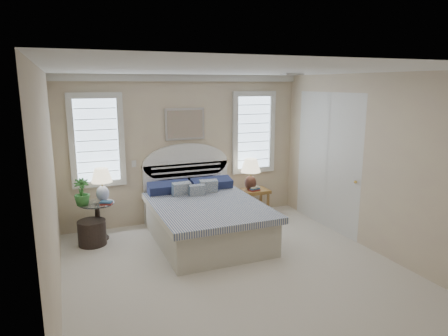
% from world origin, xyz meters
% --- Properties ---
extents(floor, '(4.50, 5.00, 0.01)m').
position_xyz_m(floor, '(0.00, 0.00, 0.00)').
color(floor, '#BDB3A2').
rests_on(floor, ground).
extents(ceiling, '(4.50, 5.00, 0.01)m').
position_xyz_m(ceiling, '(0.00, 0.00, 2.70)').
color(ceiling, silver).
rests_on(ceiling, wall_back).
extents(wall_back, '(4.50, 0.02, 2.70)m').
position_xyz_m(wall_back, '(0.00, 2.50, 1.35)').
color(wall_back, beige).
rests_on(wall_back, floor).
extents(wall_left, '(0.02, 5.00, 2.70)m').
position_xyz_m(wall_left, '(-2.25, 0.00, 1.35)').
color(wall_left, beige).
rests_on(wall_left, floor).
extents(wall_right, '(0.02, 5.00, 2.70)m').
position_xyz_m(wall_right, '(2.25, 0.00, 1.35)').
color(wall_right, beige).
rests_on(wall_right, floor).
extents(crown_molding, '(4.50, 0.08, 0.12)m').
position_xyz_m(crown_molding, '(0.00, 2.46, 2.64)').
color(crown_molding, silver).
rests_on(crown_molding, wall_back).
extents(hvac_vent, '(0.30, 0.20, 0.02)m').
position_xyz_m(hvac_vent, '(1.20, 0.80, 2.68)').
color(hvac_vent, '#B2B2B2').
rests_on(hvac_vent, ceiling).
extents(switch_plate, '(0.08, 0.01, 0.12)m').
position_xyz_m(switch_plate, '(-0.95, 2.48, 1.15)').
color(switch_plate, silver).
rests_on(switch_plate, wall_back).
extents(window_left, '(0.90, 0.06, 1.60)m').
position_xyz_m(window_left, '(-1.55, 2.48, 1.60)').
color(window_left, '#C9E5FE').
rests_on(window_left, wall_back).
extents(window_right, '(0.90, 0.06, 1.60)m').
position_xyz_m(window_right, '(1.40, 2.48, 1.60)').
color(window_right, '#C9E5FE').
rests_on(window_right, wall_back).
extents(painting, '(0.74, 0.04, 0.58)m').
position_xyz_m(painting, '(0.00, 2.46, 1.82)').
color(painting, silver).
rests_on(painting, wall_back).
extents(closet_door, '(0.02, 1.80, 2.40)m').
position_xyz_m(closet_door, '(2.23, 1.20, 1.20)').
color(closet_door, silver).
rests_on(closet_door, floor).
extents(bed, '(1.72, 2.28, 1.47)m').
position_xyz_m(bed, '(0.00, 1.46, 0.39)').
color(bed, '#BBB6A4').
rests_on(bed, floor).
extents(side_table_left, '(0.56, 0.56, 0.63)m').
position_xyz_m(side_table_left, '(-1.65, 2.05, 0.39)').
color(side_table_left, black).
rests_on(side_table_left, floor).
extents(nightstand_right, '(0.50, 0.40, 0.53)m').
position_xyz_m(nightstand_right, '(1.30, 2.15, 0.39)').
color(nightstand_right, olive).
rests_on(nightstand_right, floor).
extents(floor_pot, '(0.47, 0.47, 0.40)m').
position_xyz_m(floor_pot, '(-1.76, 1.85, 0.20)').
color(floor_pot, black).
rests_on(floor_pot, floor).
extents(lamp_left, '(0.43, 0.43, 0.56)m').
position_xyz_m(lamp_left, '(-1.54, 2.14, 0.97)').
color(lamp_left, white).
rests_on(lamp_left, side_table_left).
extents(lamp_right, '(0.38, 0.38, 0.62)m').
position_xyz_m(lamp_right, '(1.20, 2.17, 0.91)').
color(lamp_right, black).
rests_on(lamp_right, nightstand_right).
extents(potted_plant, '(0.28, 0.28, 0.43)m').
position_xyz_m(potted_plant, '(-1.87, 1.99, 0.85)').
color(potted_plant, '#2A6A2B').
rests_on(potted_plant, side_table_left).
extents(books_left, '(0.23, 0.20, 0.05)m').
position_xyz_m(books_left, '(-1.51, 1.91, 0.66)').
color(books_left, maroon).
rests_on(books_left, side_table_left).
extents(books_right, '(0.22, 0.18, 0.08)m').
position_xyz_m(books_right, '(1.25, 2.10, 0.57)').
color(books_right, maroon).
rests_on(books_right, nightstand_right).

